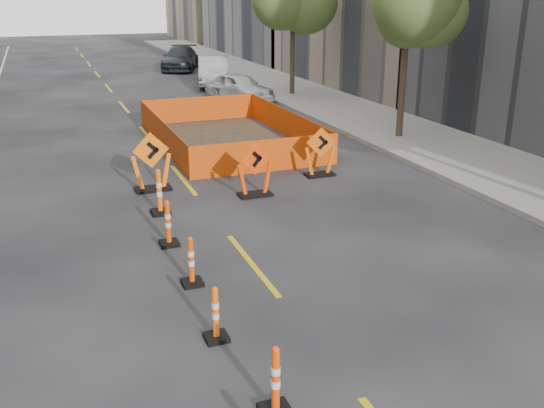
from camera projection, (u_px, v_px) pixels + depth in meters
name	position (u px, v px, depth m)	size (l,w,h in m)	color
ground_plane	(344.00, 377.00, 8.53)	(140.00, 140.00, 0.00)	black
sidewalk_right	(413.00, 136.00, 22.09)	(4.00, 90.00, 0.15)	gray
tree_r_b	(408.00, 8.00, 20.39)	(2.80, 2.80, 5.95)	#382B1E
tree_r_c	(293.00, 2.00, 29.18)	(2.80, 2.80, 5.95)	#382B1E
channelizer_2	(276.00, 381.00, 7.65)	(0.39, 0.39, 1.00)	#F03E0A
channelizer_3	(216.00, 313.00, 9.31)	(0.36, 0.36, 0.92)	#F15B0A
channelizer_4	(191.00, 261.00, 11.05)	(0.38, 0.38, 0.96)	#DC4109
channelizer_5	(168.00, 223.00, 12.76)	(0.40, 0.40, 1.01)	#E13F09
channelizer_6	(159.00, 192.00, 14.53)	(0.44, 0.44, 1.13)	#FF5C0A
chevron_sign_left	(151.00, 161.00, 16.17)	(1.08, 0.65, 1.61)	orange
chevron_sign_center	(255.00, 169.00, 15.75)	(0.98, 0.59, 1.47)	#F43F0A
chevron_sign_right	(320.00, 152.00, 17.47)	(0.96, 0.58, 1.44)	#DF5309
safety_fence	(227.00, 129.00, 21.37)	(4.63, 7.88, 0.99)	#FF440D
parked_car_near	(239.00, 87.00, 29.27)	(1.57, 3.91, 1.33)	silver
parked_car_mid	(214.00, 71.00, 33.88)	(1.65, 4.72, 1.56)	#9F9EA3
parked_car_far	(180.00, 58.00, 40.38)	(2.08, 5.11, 1.48)	black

